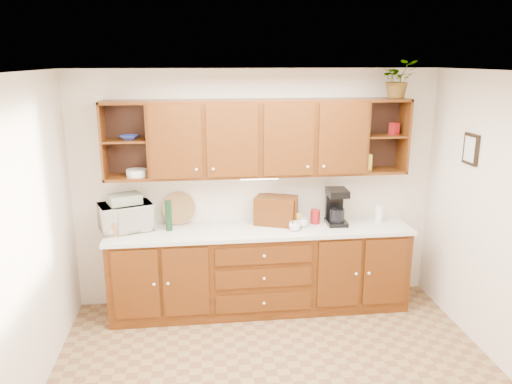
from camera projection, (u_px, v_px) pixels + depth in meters
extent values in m
plane|color=white|center=(287.00, 73.00, 3.52)|extent=(4.00, 4.00, 0.00)
plane|color=#F0E1CA|center=(257.00, 188.00, 5.54)|extent=(4.00, 0.00, 4.00)
plane|color=#F0E1CA|center=(14.00, 257.00, 3.63)|extent=(0.00, 3.50, 3.50)
cube|color=#3A1C06|center=(260.00, 270.00, 5.47)|extent=(3.20, 0.60, 0.90)
cube|color=silver|center=(260.00, 230.00, 5.34)|extent=(3.24, 0.64, 0.04)
cube|color=#3A1C06|center=(259.00, 138.00, 5.23)|extent=(2.30, 0.33, 0.80)
cube|color=black|center=(127.00, 138.00, 5.21)|extent=(0.45, 0.02, 0.80)
cube|color=black|center=(380.00, 134.00, 5.53)|extent=(0.45, 0.02, 0.80)
cube|color=#3A1C06|center=(125.00, 141.00, 5.07)|extent=(0.43, 0.30, 0.02)
cube|color=#3A1C06|center=(385.00, 136.00, 5.39)|extent=(0.43, 0.30, 0.02)
cube|color=#3A1C06|center=(387.00, 100.00, 5.29)|extent=(0.45, 0.33, 0.03)
cube|color=white|center=(259.00, 178.00, 5.29)|extent=(0.40, 0.05, 0.02)
cube|color=black|center=(471.00, 149.00, 4.81)|extent=(0.03, 0.24, 0.30)
cylinder|color=#9B6B40|center=(115.00, 226.00, 5.16)|extent=(0.32, 0.32, 0.15)
imported|color=#EFE3CE|center=(126.00, 217.00, 5.24)|extent=(0.62, 0.51, 0.29)
cube|color=tan|center=(124.00, 199.00, 5.19)|extent=(0.39, 0.34, 0.10)
cylinder|color=black|center=(169.00, 216.00, 5.23)|extent=(0.08, 0.08, 0.33)
cylinder|color=#9B6B40|center=(179.00, 223.00, 5.47)|extent=(0.37, 0.15, 0.36)
cube|color=#3A1C06|center=(276.00, 210.00, 5.44)|extent=(0.51, 0.42, 0.31)
cylinder|color=#3A1C06|center=(295.00, 213.00, 5.30)|extent=(0.03, 0.03, 0.33)
cylinder|color=#3A1C06|center=(295.00, 227.00, 5.34)|extent=(0.13, 0.13, 0.02)
imported|color=white|center=(302.00, 223.00, 5.36)|extent=(0.15, 0.15, 0.10)
imported|color=white|center=(288.00, 222.00, 5.38)|extent=(0.15, 0.15, 0.10)
imported|color=white|center=(295.00, 226.00, 5.24)|extent=(0.15, 0.15, 0.10)
cylinder|color=maroon|center=(315.00, 217.00, 5.48)|extent=(0.14, 0.14, 0.15)
cylinder|color=white|center=(379.00, 214.00, 5.51)|extent=(0.10, 0.10, 0.19)
cylinder|color=gold|center=(297.00, 220.00, 5.42)|extent=(0.11, 0.11, 0.12)
cube|color=black|center=(336.00, 222.00, 5.46)|extent=(0.22, 0.28, 0.04)
cube|color=black|center=(334.00, 205.00, 5.52)|extent=(0.19, 0.07, 0.34)
cube|color=black|center=(337.00, 193.00, 5.37)|extent=(0.22, 0.28, 0.07)
cylinder|color=black|center=(337.00, 216.00, 5.42)|extent=(0.16, 0.16, 0.15)
imported|color=navy|center=(129.00, 137.00, 5.06)|extent=(0.21, 0.21, 0.04)
cylinder|color=white|center=(137.00, 173.00, 5.15)|extent=(0.26, 0.26, 0.07)
cube|color=gold|center=(367.00, 162.00, 5.42)|extent=(0.10, 0.08, 0.17)
cube|color=maroon|center=(394.00, 129.00, 5.37)|extent=(0.11, 0.11, 0.13)
imported|color=#999999|center=(398.00, 79.00, 5.20)|extent=(0.37, 0.32, 0.39)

